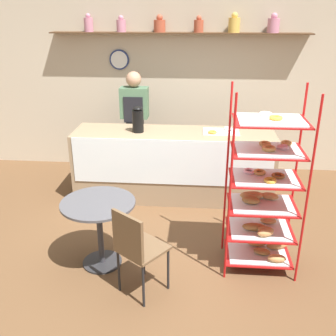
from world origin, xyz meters
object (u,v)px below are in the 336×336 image
cafe_chair (136,245)px  coffee_carafe (138,120)px  pastry_rack (264,197)px  cafe_table (99,218)px  person_worker (135,123)px  donut_tray_counter (220,131)px

cafe_chair → coffee_carafe: size_ratio=2.56×
pastry_rack → cafe_table: (-1.61, -0.13, -0.24)m
pastry_rack → person_worker: (-1.57, 1.97, 0.13)m
pastry_rack → donut_tray_counter: bearing=103.6°
cafe_chair → coffee_carafe: bearing=-44.9°
pastry_rack → coffee_carafe: pastry_rack is taller
pastry_rack → cafe_table: bearing=-175.5°
pastry_rack → person_worker: size_ratio=1.11×
pastry_rack → cafe_chair: size_ratio=2.10×
pastry_rack → person_worker: pastry_rack is taller
person_worker → donut_tray_counter: person_worker is taller
pastry_rack → person_worker: bearing=128.6°
cafe_chair → donut_tray_counter: size_ratio=1.85×
coffee_carafe → person_worker: bearing=103.9°
cafe_table → pastry_rack: bearing=4.5°
person_worker → cafe_chair: (0.41, -2.54, -0.37)m
cafe_table → coffee_carafe: (0.16, 1.58, 0.57)m
donut_tray_counter → coffee_carafe: bearing=-176.3°
person_worker → pastry_rack: bearing=-51.4°
coffee_carafe → pastry_rack: bearing=-45.1°
cafe_table → cafe_chair: 0.62m
pastry_rack → cafe_table: size_ratio=2.49×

